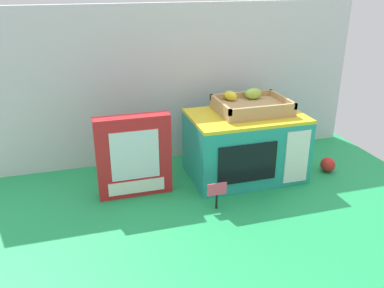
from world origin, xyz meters
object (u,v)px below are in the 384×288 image
object	(u,v)px
toy_microwave	(245,146)
loose_toy_apple	(328,165)
food_groups_crate	(251,106)
price_sign	(217,192)
cookie_set_box	(134,156)

from	to	relation	value
toy_microwave	loose_toy_apple	size ratio (longest dim) A/B	7.18
food_groups_crate	loose_toy_apple	xyz separation A→B (m)	(0.32, -0.11, -0.25)
toy_microwave	loose_toy_apple	world-z (taller)	toy_microwave
price_sign	cookie_set_box	bearing A→B (deg)	143.31
toy_microwave	food_groups_crate	distance (m)	0.16
toy_microwave	loose_toy_apple	distance (m)	0.37
loose_toy_apple	cookie_set_box	bearing A→B (deg)	176.80
food_groups_crate	toy_microwave	bearing A→B (deg)	-132.80
food_groups_crate	cookie_set_box	distance (m)	0.50
food_groups_crate	price_sign	world-z (taller)	food_groups_crate
cookie_set_box	price_sign	distance (m)	0.33
cookie_set_box	loose_toy_apple	size ratio (longest dim) A/B	5.00
cookie_set_box	toy_microwave	bearing A→B (deg)	3.34
cookie_set_box	loose_toy_apple	xyz separation A→B (m)	(0.80, -0.04, -0.12)
loose_toy_apple	toy_microwave	bearing A→B (deg)	168.48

